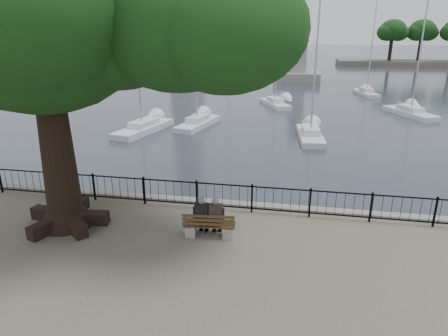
% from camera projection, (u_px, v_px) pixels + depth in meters
% --- Properties ---
extents(harbor, '(260.00, 260.00, 1.20)m').
position_uv_depth(harbor, '(226.00, 216.00, 14.99)').
color(harbor, slate).
rests_on(harbor, ground).
extents(railing, '(22.06, 0.06, 1.00)m').
position_uv_depth(railing, '(224.00, 196.00, 14.18)').
color(railing, black).
rests_on(railing, ground).
extents(bench, '(1.65, 0.63, 0.85)m').
position_uv_depth(bench, '(209.00, 228.00, 12.42)').
color(bench, gray).
rests_on(bench, ground).
extents(person_left, '(0.41, 0.69, 1.35)m').
position_uv_depth(person_left, '(202.00, 217.00, 12.42)').
color(person_left, black).
rests_on(person_left, ground).
extents(person_right, '(0.41, 0.69, 1.35)m').
position_uv_depth(person_right, '(216.00, 218.00, 12.38)').
color(person_right, black).
rests_on(person_right, ground).
extents(tree, '(12.33, 8.61, 10.07)m').
position_uv_depth(tree, '(71.00, 11.00, 11.13)').
color(tree, black).
rests_on(tree, ground).
extents(lion_monument, '(6.48, 6.48, 9.44)m').
position_uv_depth(lion_monument, '(298.00, 64.00, 57.58)').
color(lion_monument, slate).
rests_on(lion_monument, ground).
extents(sailboat_a, '(2.94, 6.23, 11.03)m').
position_uv_depth(sailboat_a, '(144.00, 128.00, 29.36)').
color(sailboat_a, silver).
rests_on(sailboat_a, ground).
extents(sailboat_b, '(2.58, 5.70, 12.76)m').
position_uv_depth(sailboat_b, '(198.00, 122.00, 30.98)').
color(sailboat_b, silver).
rests_on(sailboat_b, ground).
extents(sailboat_c, '(1.94, 5.49, 10.88)m').
position_uv_depth(sailboat_c, '(310.00, 134.00, 27.50)').
color(sailboat_c, silver).
rests_on(sailboat_c, ground).
extents(sailboat_d, '(3.82, 5.95, 10.87)m').
position_uv_depth(sailboat_d, '(410.00, 112.00, 34.85)').
color(sailboat_d, silver).
rests_on(sailboat_d, ground).
extents(sailboat_f, '(3.46, 5.39, 11.78)m').
position_uv_depth(sailboat_f, '(275.00, 102.00, 39.29)').
color(sailboat_f, silver).
rests_on(sailboat_f, ground).
extents(sailboat_g, '(2.49, 5.29, 10.12)m').
position_uv_depth(sailboat_g, '(366.00, 92.00, 45.79)').
color(sailboat_g, silver).
rests_on(sailboat_g, ground).
extents(sailboat_h, '(3.98, 6.30, 13.82)m').
position_uv_depth(sailboat_h, '(230.00, 83.00, 53.31)').
color(sailboat_h, silver).
rests_on(sailboat_h, ground).
extents(far_shore, '(30.00, 8.60, 9.18)m').
position_uv_depth(far_shore, '(418.00, 46.00, 80.39)').
color(far_shore, '#534C40').
rests_on(far_shore, ground).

